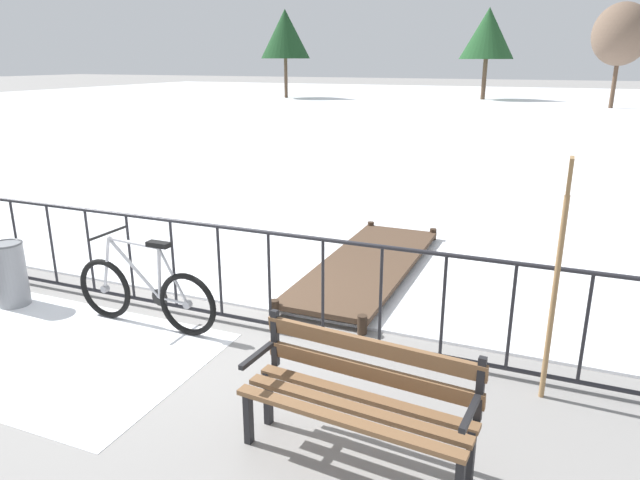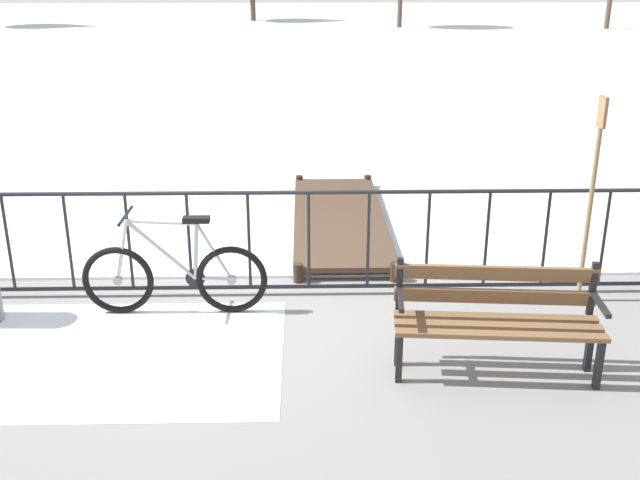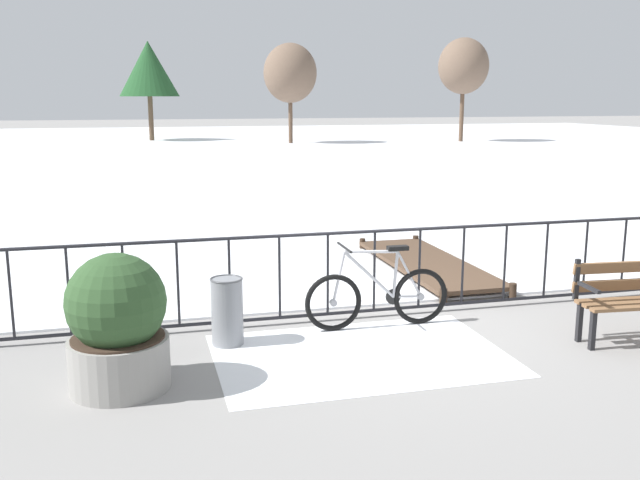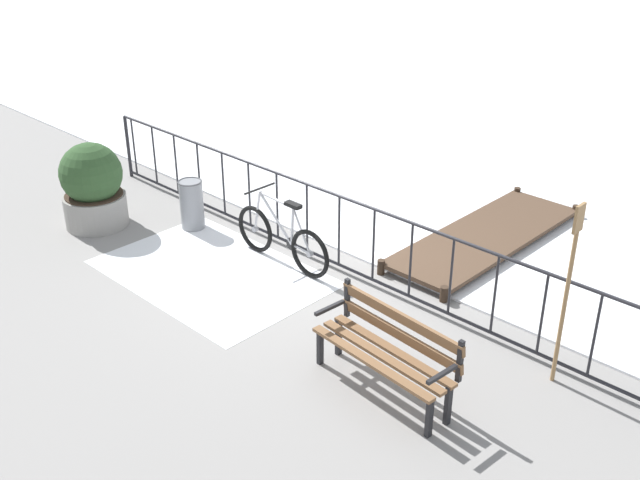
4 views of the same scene
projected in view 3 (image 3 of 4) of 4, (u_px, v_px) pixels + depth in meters
The scene contains 11 objects.
ground_plane at pixel (396, 315), 8.59m from camera, with size 160.00×160.00×0.00m, color gray.
frozen_pond at pixel (196, 150), 35.52m from camera, with size 80.00×56.00×0.03m, color white.
snow_patch at pixel (360, 355), 7.24m from camera, with size 2.96×2.00×0.01m, color white.
railing_fence at pixel (397, 270), 8.48m from camera, with size 9.06×0.06×1.07m.
bicycle_near_railing at pixel (378, 296), 8.06m from camera, with size 1.71×0.52×0.97m.
planter_with_shrub at pixel (117, 324), 6.31m from camera, with size 0.90×0.90×1.25m.
trash_bin at pixel (227, 311), 7.50m from camera, with size 0.35×0.35×0.73m.
wooden_dock at pixel (427, 263), 10.75m from camera, with size 1.10×3.45×0.20m.
tree_far_west at pixel (149, 69), 42.13m from camera, with size 3.55×3.55×5.89m.
tree_west_mid at pixel (464, 66), 41.08m from camera, with size 2.93×2.93×6.00m.
tree_centre at pixel (290, 73), 39.61m from camera, with size 3.00×3.00×5.59m.
Camera 3 is at (-2.98, -7.74, 2.60)m, focal length 39.63 mm.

